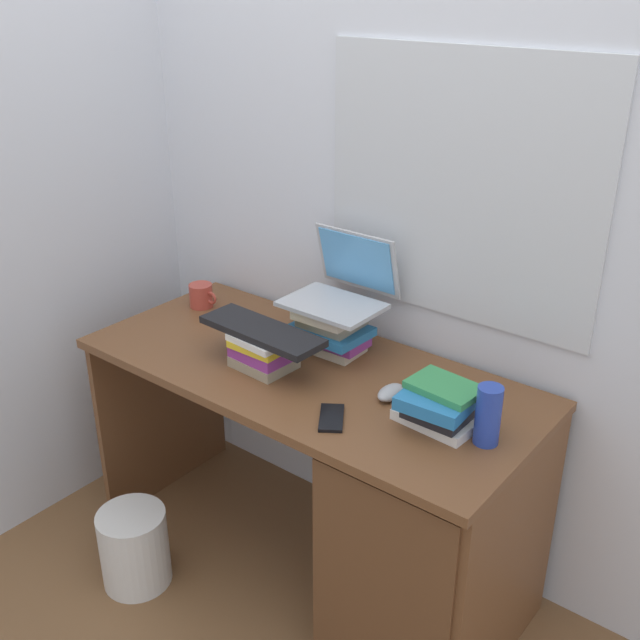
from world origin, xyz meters
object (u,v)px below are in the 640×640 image
(book_stack_keyboard_riser, at_px, (263,351))
(mug, at_px, (201,296))
(book_stack_side, at_px, (440,405))
(book_stack_tall, at_px, (332,328))
(desk, at_px, (400,512))
(keyboard, at_px, (262,331))
(wastebasket, at_px, (134,548))
(computer_mouse, at_px, (391,392))
(cell_phone, at_px, (331,418))
(water_bottle, at_px, (488,415))
(laptop, at_px, (343,286))

(book_stack_keyboard_riser, distance_m, mug, 0.54)
(book_stack_keyboard_riser, bearing_deg, book_stack_side, 5.40)
(book_stack_tall, relative_size, book_stack_side, 1.08)
(desk, bearing_deg, book_stack_keyboard_riser, -173.76)
(desk, bearing_deg, mug, 171.16)
(book_stack_side, height_order, keyboard, keyboard)
(wastebasket, bearing_deg, desk, 27.92)
(computer_mouse, distance_m, wastebasket, 1.06)
(mug, height_order, cell_phone, mug)
(book_stack_keyboard_riser, height_order, water_bottle, water_bottle)
(book_stack_tall, xyz_separation_m, book_stack_keyboard_riser, (-0.10, -0.22, -0.03))
(book_stack_keyboard_riser, relative_size, wastebasket, 0.68)
(desk, relative_size, keyboard, 3.52)
(computer_mouse, bearing_deg, desk, -25.84)
(water_bottle, bearing_deg, computer_mouse, 173.84)
(water_bottle, xyz_separation_m, wastebasket, (-1.03, -0.42, -0.72))
(book_stack_keyboard_riser, relative_size, computer_mouse, 1.82)
(wastebasket, bearing_deg, book_stack_tall, 56.42)
(mug, height_order, wastebasket, mug)
(desk, height_order, water_bottle, water_bottle)
(book_stack_side, bearing_deg, laptop, 156.06)
(book_stack_side, xyz_separation_m, laptop, (-0.50, 0.22, 0.15))
(book_stack_keyboard_riser, xyz_separation_m, cell_phone, (0.35, -0.11, -0.05))
(computer_mouse, xyz_separation_m, wastebasket, (-0.70, -0.45, -0.65))
(cell_phone, bearing_deg, laptop, 88.93)
(cell_phone, bearing_deg, book_stack_keyboard_riser, 128.70)
(desk, bearing_deg, computer_mouse, 154.16)
(keyboard, distance_m, wastebasket, 0.89)
(computer_mouse, bearing_deg, wastebasket, -147.33)
(book_stack_tall, height_order, book_stack_side, book_stack_tall)
(book_stack_keyboard_riser, height_order, cell_phone, book_stack_keyboard_riser)
(book_stack_tall, relative_size, mug, 2.00)
(cell_phone, bearing_deg, mug, 125.24)
(keyboard, relative_size, mug, 3.45)
(book_stack_keyboard_riser, distance_m, keyboard, 0.07)
(laptop, bearing_deg, computer_mouse, -30.38)
(book_stack_tall, bearing_deg, mug, -178.68)
(desk, bearing_deg, laptop, 150.48)
(book_stack_tall, distance_m, keyboard, 0.25)
(book_stack_tall, xyz_separation_m, mug, (-0.59, -0.01, -0.04))
(book_stack_tall, xyz_separation_m, book_stack_side, (0.50, -0.17, -0.02))
(book_stack_keyboard_riser, xyz_separation_m, laptop, (0.10, 0.28, 0.15))
(laptop, relative_size, keyboard, 0.73)
(water_bottle, relative_size, cell_phone, 1.23)
(water_bottle, bearing_deg, desk, -179.40)
(book_stack_tall, relative_size, water_bottle, 1.46)
(laptop, relative_size, mug, 2.51)
(desk, distance_m, keyboard, 0.69)
(book_stack_side, bearing_deg, mug, 172.10)
(desk, height_order, keyboard, keyboard)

